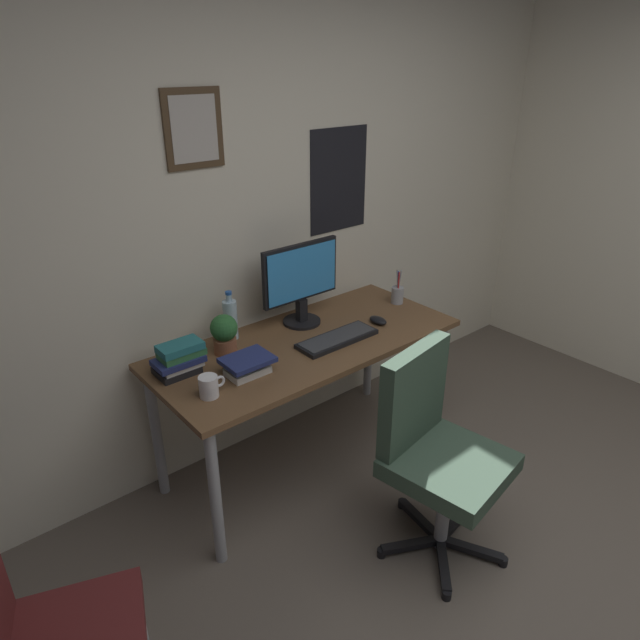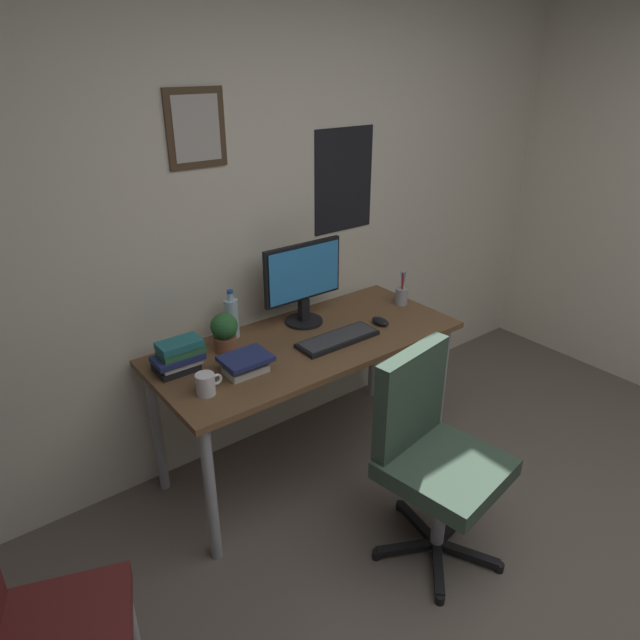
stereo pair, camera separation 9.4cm
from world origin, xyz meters
name	(u,v)px [view 1 (the left image)]	position (x,y,z in m)	size (l,w,h in m)	color
wall_back	(275,210)	(0.00, 2.15, 1.30)	(4.40, 0.10, 2.60)	beige
desk	(307,355)	(-0.13, 1.73, 0.66)	(1.56, 0.68, 0.74)	brown
office_chair	(434,445)	(-0.06, 0.95, 0.53)	(0.57, 0.57, 0.95)	#334738
monitor	(301,280)	(-0.02, 1.91, 0.98)	(0.46, 0.20, 0.43)	black
keyboard	(337,339)	(-0.02, 1.63, 0.76)	(0.43, 0.15, 0.03)	black
computer_mouse	(378,320)	(0.28, 1.64, 0.76)	(0.06, 0.11, 0.04)	black
water_bottle	(230,319)	(-0.41, 1.99, 0.85)	(0.07, 0.07, 0.25)	silver
coffee_mug_near	(209,386)	(-0.76, 1.60, 0.79)	(0.12, 0.08, 0.09)	white
potted_plant	(224,333)	(-0.51, 1.88, 0.85)	(0.13, 0.13, 0.19)	brown
pen_cup	(397,294)	(0.56, 1.77, 0.80)	(0.07, 0.07, 0.20)	#9EA0A5
book_stack_left	(179,359)	(-0.76, 1.85, 0.81)	(0.23, 0.16, 0.15)	black
book_stack_right	(248,364)	(-0.53, 1.65, 0.79)	(0.22, 0.17, 0.08)	silver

